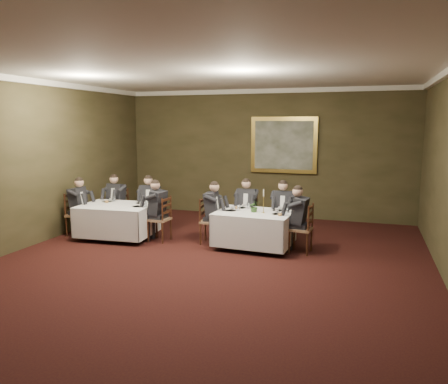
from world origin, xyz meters
The scene contains 28 objects.
ground centered at (0.00, 0.00, 0.00)m, with size 10.00×10.00×0.00m, color black.
ceiling centered at (0.00, 0.00, 3.50)m, with size 8.00×10.00×0.10m, color silver.
back_wall centered at (0.00, 5.00, 1.75)m, with size 8.00×0.10×3.50m, color #312E18.
left_wall centered at (-4.00, 0.00, 1.75)m, with size 0.10×10.00×3.50m, color #312E18.
crown_molding centered at (0.00, 0.00, 3.44)m, with size 8.00×10.00×0.12m.
table_main centered at (0.53, 1.79, 0.45)m, with size 1.62×1.27×0.67m.
table_second centered at (-2.60, 1.58, 0.45)m, with size 1.71×1.36×0.67m.
chair_main_backleft centered at (0.15, 2.61, 0.28)m, with size 0.46×0.44×1.00m.
diner_main_backleft centered at (0.15, 2.60, 0.51)m, with size 0.44×0.50×1.35m.
chair_main_backright centered at (0.99, 2.57, 0.28)m, with size 0.48×0.46×1.00m.
diner_main_backright centered at (0.99, 2.56, 0.51)m, with size 0.45×0.51×1.35m.
chair_main_endleft centered at (-0.45, 1.83, 0.28)m, with size 0.45×0.47×1.00m.
diner_main_endleft centered at (-0.44, 1.83, 0.51)m, with size 0.51×0.44×1.35m.
chair_main_endright centered at (1.52, 1.74, 0.28)m, with size 0.46×0.48×1.00m.
diner_main_endright centered at (1.51, 1.74, 0.51)m, with size 0.51×0.45×1.35m.
chair_sec_backleft centered at (-3.09, 2.38, 0.28)m, with size 0.49×0.47×1.00m.
diner_sec_backleft centered at (-3.09, 2.37, 0.51)m, with size 0.46×0.53×1.35m.
chair_sec_backright centered at (-2.23, 2.44, 0.28)m, with size 0.53×0.51×1.00m.
diner_sec_backright centered at (-2.23, 2.43, 0.51)m, with size 0.50×0.56×1.35m.
chair_sec_endright centered at (-1.58, 1.66, 0.28)m, with size 0.44×0.46×1.00m.
diner_sec_endright centered at (-1.59, 1.66, 0.51)m, with size 0.50×0.44×1.35m.
chair_sec_endleft centered at (-3.62, 1.51, 0.28)m, with size 0.45×0.47×1.00m.
diner_sec_endleft centered at (-3.61, 1.51, 0.51)m, with size 0.50×0.44×1.35m.
centerpiece centered at (0.54, 1.77, 0.89)m, with size 0.23×0.20×0.25m, color #2D5926.
candlestick centered at (0.73, 1.75, 0.95)m, with size 0.07×0.07×0.50m.
place_setting_table_main centered at (0.18, 2.16, 0.80)m, with size 0.33×0.31×0.14m.
place_setting_table_second centered at (-3.01, 1.92, 0.80)m, with size 0.33×0.31×0.14m.
painting centered at (0.53, 4.94, 2.00)m, with size 1.80×0.09×1.52m.
Camera 1 is at (2.72, -6.82, 2.57)m, focal length 35.00 mm.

